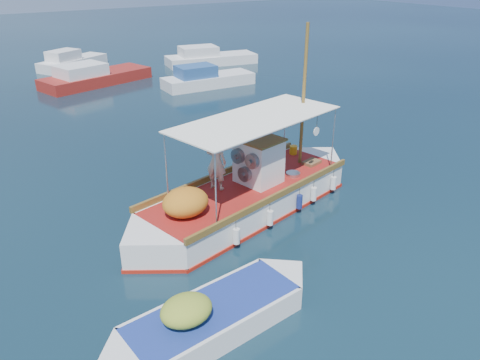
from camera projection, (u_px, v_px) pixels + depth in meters
ground at (266, 211)px, 17.10m from camera, size 160.00×160.00×0.00m
fishing_caique at (247, 196)px, 16.91m from camera, size 10.51×4.50×6.56m
dinghy at (212, 319)px, 11.50m from camera, size 6.10×2.10×1.49m
bg_boat_n at (94, 78)px, 34.36m from camera, size 8.49×4.81×1.80m
bg_boat_ne at (206, 80)px, 33.75m from camera, size 6.75×2.55×1.80m
bg_boat_e at (209, 59)px, 41.00m from camera, size 8.18×4.06×1.80m
bg_boat_far_n at (71, 62)px, 39.52m from camera, size 6.36×4.67×1.80m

